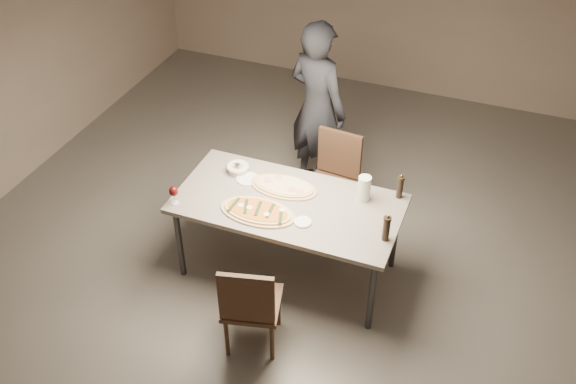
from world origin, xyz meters
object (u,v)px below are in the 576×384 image
(chair_near, at_px, (250,303))
(chair_far, at_px, (334,175))
(zucchini_pizza, at_px, (258,211))
(carafe, at_px, (364,188))
(pepper_mill_left, at_px, (400,187))
(bread_basket, at_px, (238,168))
(ham_pizza, at_px, (284,186))
(diner, at_px, (317,108))
(dining_table, at_px, (288,207))

(chair_near, xyz_separation_m, chair_far, (0.10, 1.67, 0.02))
(zucchini_pizza, xyz_separation_m, carafe, (0.72, 0.46, 0.09))
(pepper_mill_left, relative_size, chair_far, 0.24)
(bread_basket, distance_m, carafe, 1.09)
(ham_pizza, bearing_deg, zucchini_pizza, -102.09)
(ham_pizza, bearing_deg, carafe, 7.26)
(diner, bearing_deg, zucchini_pizza, 112.74)
(pepper_mill_left, bearing_deg, dining_table, -154.79)
(bread_basket, bearing_deg, carafe, 1.37)
(carafe, distance_m, chair_far, 0.76)
(chair_near, bearing_deg, carafe, 52.22)
(ham_pizza, xyz_separation_m, chair_far, (0.24, 0.63, -0.26))
(pepper_mill_left, height_order, chair_far, pepper_mill_left)
(zucchini_pizza, height_order, chair_near, chair_near)
(chair_far, bearing_deg, bread_basket, 44.48)
(pepper_mill_left, bearing_deg, chair_far, 148.59)
(zucchini_pizza, xyz_separation_m, bread_basket, (-0.37, 0.44, 0.02))
(dining_table, height_order, chair_near, chair_near)
(dining_table, relative_size, ham_pizza, 3.18)
(zucchini_pizza, bearing_deg, carafe, 40.52)
(pepper_mill_left, distance_m, chair_near, 1.52)
(bread_basket, bearing_deg, chair_far, 39.42)
(ham_pizza, xyz_separation_m, bread_basket, (-0.44, 0.07, 0.03))
(chair_near, bearing_deg, bread_basket, 104.11)
(bread_basket, bearing_deg, pepper_mill_left, 6.57)
(dining_table, xyz_separation_m, pepper_mill_left, (0.81, 0.38, 0.16))
(dining_table, xyz_separation_m, zucchini_pizza, (-0.17, -0.21, 0.07))
(carafe, height_order, chair_far, carafe)
(chair_near, xyz_separation_m, diner, (-0.24, 2.14, 0.38))
(dining_table, bearing_deg, chair_far, 79.73)
(pepper_mill_left, bearing_deg, carafe, -153.48)
(ham_pizza, distance_m, pepper_mill_left, 0.94)
(zucchini_pizza, relative_size, diner, 0.35)
(zucchini_pizza, relative_size, chair_near, 0.70)
(dining_table, distance_m, ham_pizza, 0.20)
(chair_far, bearing_deg, diner, -49.79)
(bread_basket, bearing_deg, ham_pizza, -8.80)
(ham_pizza, xyz_separation_m, carafe, (0.65, 0.09, 0.09))
(dining_table, xyz_separation_m, bread_basket, (-0.54, 0.22, 0.10))
(diner, bearing_deg, dining_table, 120.57)
(zucchini_pizza, bearing_deg, chair_near, -64.16)
(zucchini_pizza, height_order, chair_far, chair_far)
(chair_near, height_order, chair_far, chair_far)
(pepper_mill_left, distance_m, chair_far, 0.85)
(ham_pizza, relative_size, pepper_mill_left, 2.56)
(pepper_mill_left, relative_size, chair_near, 0.25)
(chair_far, xyz_separation_m, diner, (-0.33, 0.48, 0.36))
(ham_pizza, height_order, carafe, carafe)
(pepper_mill_left, bearing_deg, bread_basket, -173.43)
(dining_table, bearing_deg, carafe, 24.59)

